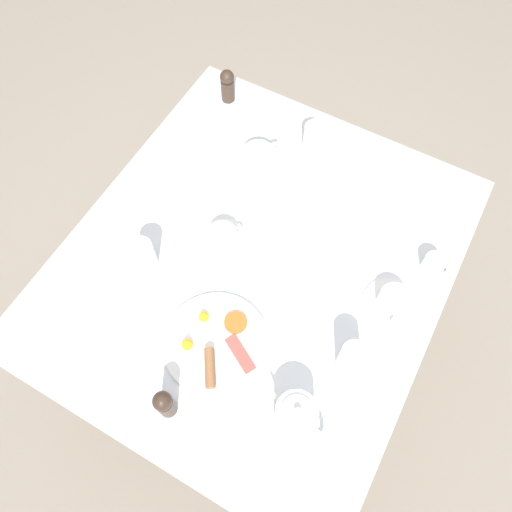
{
  "coord_description": "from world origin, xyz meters",
  "views": [
    {
      "loc": [
        0.31,
        -0.56,
        2.05
      ],
      "look_at": [
        0.0,
        0.0,
        0.8
      ],
      "focal_mm": 35.0,
      "sensor_mm": 36.0,
      "label": 1
    }
  ],
  "objects_px": {
    "teapot_far": "(296,415)",
    "fork_spare": "(177,168)",
    "pepper_grinder": "(165,404)",
    "fork_by_plate": "(370,184)",
    "spoon_for_tea": "(85,268)",
    "breakfast_plate": "(215,343)",
    "teapot_near": "(259,162)",
    "creamer_jug": "(434,264)",
    "water_glass_short": "(143,256)",
    "salt_grinder": "(227,85)",
    "knife_by_plate": "(96,342)",
    "wine_glass_spare": "(352,359)",
    "teacup_with_saucer_left": "(393,301)",
    "teacup_with_saucer_right": "(222,239)",
    "water_glass_tall": "(314,138)"
  },
  "relations": [
    {
      "from": "teapot_near",
      "to": "teacup_with_saucer_left",
      "type": "relative_size",
      "value": 1.18
    },
    {
      "from": "knife_by_plate",
      "to": "pepper_grinder",
      "type": "bearing_deg",
      "value": -10.38
    },
    {
      "from": "fork_by_plate",
      "to": "fork_spare",
      "type": "distance_m",
      "value": 0.6
    },
    {
      "from": "water_glass_short",
      "to": "fork_by_plate",
      "type": "xyz_separation_m",
      "value": [
        0.45,
        0.56,
        -0.05
      ]
    },
    {
      "from": "teapot_far",
      "to": "teacup_with_saucer_left",
      "type": "bearing_deg",
      "value": -90.57
    },
    {
      "from": "pepper_grinder",
      "to": "teacup_with_saucer_left",
      "type": "bearing_deg",
      "value": 54.3
    },
    {
      "from": "teapot_near",
      "to": "teacup_with_saucer_left",
      "type": "distance_m",
      "value": 0.57
    },
    {
      "from": "wine_glass_spare",
      "to": "fork_spare",
      "type": "height_order",
      "value": "wine_glass_spare"
    },
    {
      "from": "spoon_for_tea",
      "to": "creamer_jug",
      "type": "bearing_deg",
      "value": 29.09
    },
    {
      "from": "pepper_grinder",
      "to": "fork_spare",
      "type": "bearing_deg",
      "value": 121.52
    },
    {
      "from": "breakfast_plate",
      "to": "fork_by_plate",
      "type": "distance_m",
      "value": 0.69
    },
    {
      "from": "salt_grinder",
      "to": "spoon_for_tea",
      "type": "bearing_deg",
      "value": -92.17
    },
    {
      "from": "teacup_with_saucer_right",
      "to": "wine_glass_spare",
      "type": "relative_size",
      "value": 1.43
    },
    {
      "from": "knife_by_plate",
      "to": "fork_by_plate",
      "type": "bearing_deg",
      "value": 62.23
    },
    {
      "from": "teacup_with_saucer_right",
      "to": "teapot_near",
      "type": "bearing_deg",
      "value": 96.85
    },
    {
      "from": "salt_grinder",
      "to": "fork_spare",
      "type": "bearing_deg",
      "value": -88.77
    },
    {
      "from": "teapot_far",
      "to": "fork_spare",
      "type": "xyz_separation_m",
      "value": [
        -0.67,
        0.5,
        -0.05
      ]
    },
    {
      "from": "water_glass_tall",
      "to": "fork_by_plate",
      "type": "bearing_deg",
      "value": -9.91
    },
    {
      "from": "water_glass_tall",
      "to": "salt_grinder",
      "type": "bearing_deg",
      "value": 171.34
    },
    {
      "from": "teapot_near",
      "to": "spoon_for_tea",
      "type": "bearing_deg",
      "value": -10.89
    },
    {
      "from": "teapot_far",
      "to": "water_glass_short",
      "type": "xyz_separation_m",
      "value": [
        -0.56,
        0.17,
        0.0
      ]
    },
    {
      "from": "water_glass_short",
      "to": "breakfast_plate",
      "type": "bearing_deg",
      "value": -19.83
    },
    {
      "from": "water_glass_short",
      "to": "pepper_grinder",
      "type": "height_order",
      "value": "pepper_grinder"
    },
    {
      "from": "breakfast_plate",
      "to": "fork_spare",
      "type": "bearing_deg",
      "value": 132.98
    },
    {
      "from": "breakfast_plate",
      "to": "knife_by_plate",
      "type": "height_order",
      "value": "breakfast_plate"
    },
    {
      "from": "fork_by_plate",
      "to": "fork_spare",
      "type": "bearing_deg",
      "value": -156.6
    },
    {
      "from": "salt_grinder",
      "to": "spoon_for_tea",
      "type": "xyz_separation_m",
      "value": [
        -0.03,
        -0.75,
        -0.06
      ]
    },
    {
      "from": "pepper_grinder",
      "to": "spoon_for_tea",
      "type": "xyz_separation_m",
      "value": [
        -0.42,
        0.21,
        -0.06
      ]
    },
    {
      "from": "water_glass_tall",
      "to": "knife_by_plate",
      "type": "relative_size",
      "value": 0.47
    },
    {
      "from": "teapot_near",
      "to": "wine_glass_spare",
      "type": "bearing_deg",
      "value": 65.26
    },
    {
      "from": "teapot_far",
      "to": "fork_spare",
      "type": "relative_size",
      "value": 1.18
    },
    {
      "from": "creamer_jug",
      "to": "fork_spare",
      "type": "height_order",
      "value": "creamer_jug"
    },
    {
      "from": "wine_glass_spare",
      "to": "spoon_for_tea",
      "type": "relative_size",
      "value": 0.77
    },
    {
      "from": "creamer_jug",
      "to": "fork_spare",
      "type": "bearing_deg",
      "value": -176.1
    },
    {
      "from": "water_glass_tall",
      "to": "pepper_grinder",
      "type": "distance_m",
      "value": 0.91
    },
    {
      "from": "teacup_with_saucer_left",
      "to": "water_glass_tall",
      "type": "xyz_separation_m",
      "value": [
        -0.42,
        0.38,
        0.03
      ]
    },
    {
      "from": "fork_spare",
      "to": "wine_glass_spare",
      "type": "bearing_deg",
      "value": -22.99
    },
    {
      "from": "pepper_grinder",
      "to": "knife_by_plate",
      "type": "bearing_deg",
      "value": 169.62
    },
    {
      "from": "teacup_with_saucer_left",
      "to": "fork_spare",
      "type": "height_order",
      "value": "teacup_with_saucer_left"
    },
    {
      "from": "spoon_for_tea",
      "to": "fork_spare",
      "type": "height_order",
      "value": "same"
    },
    {
      "from": "knife_by_plate",
      "to": "spoon_for_tea",
      "type": "bearing_deg",
      "value": 134.86
    },
    {
      "from": "teacup_with_saucer_right",
      "to": "fork_by_plate",
      "type": "xyz_separation_m",
      "value": [
        0.29,
        0.4,
        -0.02
      ]
    },
    {
      "from": "teapot_near",
      "to": "pepper_grinder",
      "type": "relative_size",
      "value": 1.53
    },
    {
      "from": "breakfast_plate",
      "to": "teapot_near",
      "type": "relative_size",
      "value": 1.52
    },
    {
      "from": "salt_grinder",
      "to": "spoon_for_tea",
      "type": "distance_m",
      "value": 0.75
    },
    {
      "from": "pepper_grinder",
      "to": "fork_by_plate",
      "type": "bearing_deg",
      "value": 78.95
    },
    {
      "from": "wine_glass_spare",
      "to": "teacup_with_saucer_left",
      "type": "bearing_deg",
      "value": 80.94
    },
    {
      "from": "teapot_far",
      "to": "knife_by_plate",
      "type": "bearing_deg",
      "value": 21.31
    },
    {
      "from": "creamer_jug",
      "to": "fork_by_plate",
      "type": "xyz_separation_m",
      "value": [
        -0.27,
        0.18,
        -0.02
      ]
    },
    {
      "from": "water_glass_short",
      "to": "knife_by_plate",
      "type": "xyz_separation_m",
      "value": [
        0.01,
        -0.26,
        -0.05
      ]
    }
  ]
}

